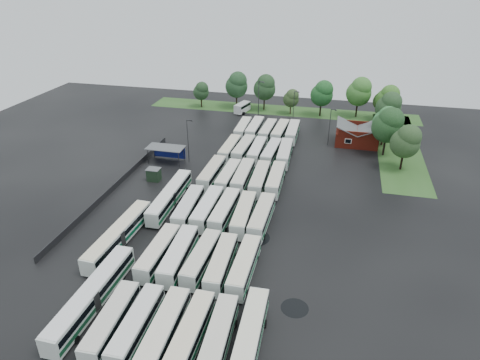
% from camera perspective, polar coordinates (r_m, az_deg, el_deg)
% --- Properties ---
extents(ground, '(160.00, 160.00, 0.00)m').
position_cam_1_polar(ground, '(73.79, -3.70, -5.68)').
color(ground, black).
rests_on(ground, ground).
extents(brick_building, '(10.07, 8.60, 5.39)m').
position_cam_1_polar(brick_building, '(108.87, 15.29, 5.63)').
color(brick_building, maroon).
rests_on(brick_building, ground).
extents(wash_shed, '(8.20, 4.20, 3.58)m').
position_cam_1_polar(wash_shed, '(96.23, -9.80, 4.10)').
color(wash_shed, '#2D2D30').
rests_on(wash_shed, ground).
extents(utility_hut, '(2.70, 2.20, 2.62)m').
position_cam_1_polar(utility_hut, '(88.73, -11.42, 0.73)').
color(utility_hut, black).
rests_on(utility_hut, ground).
extents(grass_strip_north, '(80.00, 10.00, 0.01)m').
position_cam_1_polar(grass_strip_north, '(131.31, 5.45, 9.23)').
color(grass_strip_north, '#2D5620').
rests_on(grass_strip_north, ground).
extents(grass_strip_east, '(10.00, 50.00, 0.01)m').
position_cam_1_polar(grass_strip_east, '(110.47, 20.34, 4.14)').
color(grass_strip_east, '#2D5620').
rests_on(grass_strip_east, ground).
extents(west_fence, '(0.10, 50.00, 1.20)m').
position_cam_1_polar(west_fence, '(88.02, -16.14, -0.59)').
color(west_fence, '#2D2D30').
rests_on(west_fence, ground).
extents(bus_r0c0, '(2.99, 11.72, 3.23)m').
position_cam_1_polar(bus_r0c0, '(55.51, -16.76, -17.64)').
color(bus_r0c0, silver).
rests_on(bus_r0c0, ground).
extents(bus_r0c1, '(2.71, 11.66, 3.23)m').
position_cam_1_polar(bus_r0c1, '(54.34, -13.60, -18.32)').
color(bus_r0c1, silver).
rests_on(bus_r0c1, ground).
extents(bus_r0c2, '(2.90, 12.19, 3.37)m').
position_cam_1_polar(bus_r0c2, '(52.97, -10.12, -19.25)').
color(bus_r0c2, silver).
rests_on(bus_r0c2, ground).
extents(bus_r0c3, '(2.50, 11.69, 3.25)m').
position_cam_1_polar(bus_r0c3, '(52.44, -6.59, -19.64)').
color(bus_r0c3, silver).
rests_on(bus_r0c3, ground).
extents(bus_r0c4, '(3.00, 11.70, 3.23)m').
position_cam_1_polar(bus_r0c4, '(51.74, -2.90, -20.29)').
color(bus_r0c4, silver).
rests_on(bus_r0c4, ground).
extents(bus_r1c0, '(2.61, 11.70, 3.25)m').
position_cam_1_polar(bus_r1c0, '(64.76, -10.82, -9.48)').
color(bus_r1c0, silver).
rests_on(bus_r1c0, ground).
extents(bus_r1c1, '(3.07, 12.16, 3.36)m').
position_cam_1_polar(bus_r1c1, '(63.64, -8.18, -9.91)').
color(bus_r1c1, silver).
rests_on(bus_r1c1, ground).
extents(bus_r1c2, '(2.78, 11.56, 3.20)m').
position_cam_1_polar(bus_r1c2, '(62.82, -5.18, -10.37)').
color(bus_r1c2, silver).
rests_on(bus_r1c2, ground).
extents(bus_r1c3, '(2.90, 11.67, 3.23)m').
position_cam_1_polar(bus_r1c3, '(61.69, -2.52, -11.05)').
color(bus_r1c3, silver).
rests_on(bus_r1c3, ground).
extents(bus_r1c4, '(2.54, 11.82, 3.29)m').
position_cam_1_polar(bus_r1c4, '(61.11, 0.56, -11.41)').
color(bus_r1c4, silver).
rests_on(bus_r1c4, ground).
extents(bus_r2c0, '(3.06, 12.01, 3.31)m').
position_cam_1_polar(bus_r2c0, '(74.91, -6.89, -3.66)').
color(bus_r2c0, silver).
rests_on(bus_r2c0, ground).
extents(bus_r2c1, '(2.60, 12.07, 3.36)m').
position_cam_1_polar(bus_r2c1, '(74.23, -4.36, -3.82)').
color(bus_r2c1, silver).
rests_on(bus_r2c1, ground).
extents(bus_r2c2, '(2.71, 11.91, 3.31)m').
position_cam_1_polar(bus_r2c2, '(73.52, -2.06, -4.11)').
color(bus_r2c2, silver).
rests_on(bus_r2c2, ground).
extents(bus_r2c3, '(3.02, 11.97, 3.30)m').
position_cam_1_polar(bus_r2c3, '(72.41, 0.47, -4.62)').
color(bus_r2c3, silver).
rests_on(bus_r2c3, ground).
extents(bus_r2c4, '(2.71, 11.96, 3.32)m').
position_cam_1_polar(bus_r2c4, '(71.92, 2.92, -4.89)').
color(bus_r2c4, silver).
rests_on(bus_r2c4, ground).
extents(bus_r3c0, '(2.71, 12.10, 3.36)m').
position_cam_1_polar(bus_r3c0, '(86.47, -3.77, 0.91)').
color(bus_r3c0, silver).
rests_on(bus_r3c0, ground).
extents(bus_r3c1, '(2.61, 11.49, 3.19)m').
position_cam_1_polar(bus_r3c1, '(85.29, -1.57, 0.51)').
color(bus_r3c1, silver).
rests_on(bus_r3c1, ground).
extents(bus_r3c2, '(2.75, 11.96, 3.32)m').
position_cam_1_polar(bus_r3c2, '(85.00, 0.39, 0.47)').
color(bus_r3c2, silver).
rests_on(bus_r3c2, ground).
extents(bus_r3c3, '(2.91, 12.05, 3.34)m').
position_cam_1_polar(bus_r3c3, '(84.01, 2.62, 0.11)').
color(bus_r3c3, silver).
rests_on(bus_r3c3, ground).
extents(bus_r3c4, '(2.74, 11.88, 3.29)m').
position_cam_1_polar(bus_r3c4, '(84.06, 4.78, 0.04)').
color(bus_r3c4, silver).
rests_on(bus_r3c4, ground).
extents(bus_r4c0, '(2.67, 11.68, 3.24)m').
position_cam_1_polar(bus_r4c0, '(98.08, -1.37, 4.19)').
color(bus_r4c0, silver).
rests_on(bus_r4c0, ground).
extents(bus_r4c1, '(3.06, 11.97, 3.30)m').
position_cam_1_polar(bus_r4c1, '(97.76, 0.49, 4.14)').
color(bus_r4c1, silver).
rests_on(bus_r4c1, ground).
extents(bus_r4c2, '(2.52, 11.55, 3.21)m').
position_cam_1_polar(bus_r4c2, '(97.08, 2.29, 3.92)').
color(bus_r4c2, silver).
rests_on(bus_r4c2, ground).
extents(bus_r4c3, '(2.99, 11.72, 3.23)m').
position_cam_1_polar(bus_r4c3, '(96.32, 4.17, 3.68)').
color(bus_r4c3, silver).
rests_on(bus_r4c3, ground).
extents(bus_r4c4, '(3.00, 12.14, 3.35)m').
position_cam_1_polar(bus_r4c4, '(95.85, 5.98, 3.52)').
color(bus_r4c4, silver).
rests_on(bus_r4c4, ground).
extents(bus_r5c0, '(2.74, 11.60, 3.21)m').
position_cam_1_polar(bus_r5c0, '(110.52, 0.38, 6.87)').
color(bus_r5c0, silver).
rests_on(bus_r5c0, ground).
extents(bus_r5c1, '(2.69, 12.12, 3.37)m').
position_cam_1_polar(bus_r5c1, '(110.28, 1.99, 6.85)').
color(bus_r5c1, silver).
rests_on(bus_r5c1, ground).
extents(bus_r5c2, '(2.85, 11.66, 3.23)m').
position_cam_1_polar(bus_r5c2, '(109.20, 3.71, 6.56)').
color(bus_r5c2, silver).
rests_on(bus_r5c2, ground).
extents(bus_r5c3, '(3.09, 12.02, 3.32)m').
position_cam_1_polar(bus_r5c3, '(108.73, 5.38, 6.44)').
color(bus_r5c3, silver).
rests_on(bus_r5c3, ground).
extents(bus_r5c4, '(2.70, 11.89, 3.30)m').
position_cam_1_polar(bus_r5c4, '(108.76, 7.01, 6.35)').
color(bus_r5c4, silver).
rests_on(bus_r5c4, ground).
extents(artic_bus_west_a, '(2.83, 18.07, 3.35)m').
position_cam_1_polar(artic_bus_west_a, '(59.55, -19.09, -14.37)').
color(artic_bus_west_a, silver).
rests_on(artic_bus_west_a, ground).
extents(artic_bus_west_b, '(2.72, 17.34, 3.21)m').
position_cam_1_polar(artic_bus_west_b, '(78.96, -9.32, -2.16)').
color(artic_bus_west_b, silver).
rests_on(artic_bus_west_b, ground).
extents(artic_bus_west_c, '(3.09, 17.60, 3.25)m').
position_cam_1_polar(artic_bus_west_c, '(69.95, -15.85, -7.05)').
color(artic_bus_west_c, silver).
rests_on(artic_bus_west_c, ground).
extents(artic_bus_east, '(3.03, 17.63, 3.26)m').
position_cam_1_polar(artic_bus_east, '(50.46, 0.86, -21.79)').
color(artic_bus_east, silver).
rests_on(artic_bus_east, ground).
extents(minibus, '(3.88, 6.74, 2.78)m').
position_cam_1_polar(minibus, '(128.50, 0.31, 9.67)').
color(minibus, silver).
rests_on(minibus, ground).
extents(tree_north_0, '(4.79, 4.79, 7.93)m').
position_cam_1_polar(tree_north_0, '(133.03, -5.18, 11.77)').
color(tree_north_0, black).
rests_on(tree_north_0, ground).
extents(tree_north_1, '(6.72, 6.72, 11.14)m').
position_cam_1_polar(tree_north_1, '(131.39, -0.41, 12.61)').
color(tree_north_1, black).
rests_on(tree_north_1, ground).
extents(tree_north_2, '(6.57, 6.57, 10.88)m').
position_cam_1_polar(tree_north_2, '(129.42, 3.35, 12.27)').
color(tree_north_2, black).
rests_on(tree_north_2, ground).
extents(tree_north_3, '(4.56, 4.56, 7.56)m').
position_cam_1_polar(tree_north_3, '(126.76, 6.88, 10.80)').
color(tree_north_3, '#3C281B').
rests_on(tree_north_3, ground).
extents(tree_north_4, '(6.36, 6.36, 10.54)m').
position_cam_1_polar(tree_north_4, '(125.84, 10.93, 11.30)').
color(tree_north_4, black).
rests_on(tree_north_4, ground).
extents(tree_north_5, '(7.03, 7.03, 11.64)m').
position_cam_1_polar(tree_north_5, '(127.32, 15.65, 11.32)').
color(tree_north_5, black).
rests_on(tree_north_5, ground).
extents(tree_north_6, '(5.34, 5.34, 8.85)m').
position_cam_1_polar(tree_north_6, '(127.43, 18.59, 10.08)').
color(tree_north_6, black).
rests_on(tree_north_6, ground).
extents(tree_east_0, '(6.18, 6.18, 10.24)m').
position_cam_1_polar(tree_east_0, '(95.99, 21.31, 4.86)').
color(tree_east_0, black).
rests_on(tree_east_0, ground).
extents(tree_east_1, '(6.96, 6.96, 11.53)m').
position_cam_1_polar(tree_east_1, '(101.91, 19.20, 6.95)').
color(tree_east_1, black).
rests_on(tree_east_1, ground).
extents(tree_east_2, '(5.95, 5.95, 9.86)m').
position_cam_1_polar(tree_east_2, '(108.31, 18.92, 7.54)').
color(tree_east_2, '#2E2416').
rests_on(tree_east_2, ground).
extents(tree_east_3, '(6.51, 6.51, 10.79)m').
position_cam_1_polar(tree_east_3, '(117.64, 19.28, 9.27)').
color(tree_east_3, black).
rests_on(tree_east_3, ground).
extents(tree_east_4, '(6.36, 6.36, 10.53)m').
position_cam_1_polar(tree_east_4, '(125.50, 19.15, 10.27)').
color(tree_east_4, black).
rests_on(tree_east_4, ground).
extents(lamp_post_ne, '(1.41, 0.27, 9.13)m').
position_cam_1_polar(lamp_post_ne, '(105.12, 11.94, 7.25)').
color(lamp_post_ne, '#2D2D30').
rests_on(lamp_post_ne, ground).
extents(lamp_post_nw, '(1.51, 0.29, 9.81)m').
position_cam_1_polar(lamp_post_nw, '(94.56, -6.91, 5.66)').
color(lamp_post_nw, '#2D2D30').
rests_on(lamp_post_nw, ground).
extents(lamp_post_back_w, '(1.66, 0.32, 10.81)m').
position_cam_1_polar(lamp_post_back_w, '(121.36, 2.57, 10.93)').
color(lamp_post_back_w, '#2D2D30').
rests_on(lamp_post_back_w, ground).
extents(lamp_post_back_e, '(1.42, 0.28, 9.22)m').
position_cam_1_polar(lamp_post_back_e, '(118.33, 7.24, 9.86)').
color(lamp_post_back_e, '#2D2D30').
rests_on(lamp_post_back_e, ground).
extents(puddle_0, '(5.61, 5.61, 0.01)m').
position_cam_1_polar(puddle_0, '(61.83, -11.48, -13.69)').
color(puddle_0, black).
rests_on(puddle_0, ground).
extents(puddle_1, '(3.32, 3.32, 0.01)m').
position_cam_1_polar(puddle_1, '(54.69, -3.15, -19.69)').
color(puddle_1, black).
rests_on(puddle_1, ground).
extents(puddle_2, '(6.90, 6.90, 0.01)m').
position_cam_1_polar(puddle_2, '(79.27, -7.46, -3.38)').
color(puddle_2, black).
rests_on(puddle_2, ground).
extents(puddle_3, '(5.08, 5.08, 0.01)m').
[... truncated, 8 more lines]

